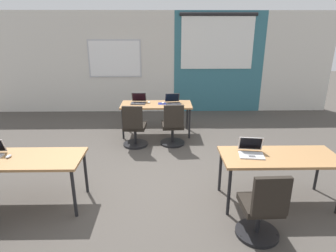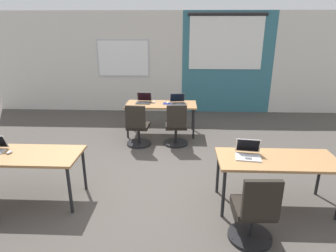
# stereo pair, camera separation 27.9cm
# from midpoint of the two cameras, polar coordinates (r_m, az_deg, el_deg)

# --- Properties ---
(ground_plane) EXTENTS (24.00, 24.00, 0.00)m
(ground_plane) POSITION_cam_midpoint_polar(r_m,az_deg,el_deg) (4.81, -4.45, -10.81)
(ground_plane) COLOR #47423D
(back_wall_assembly) EXTENTS (10.00, 0.27, 2.80)m
(back_wall_assembly) POSITION_cam_midpoint_polar(r_m,az_deg,el_deg) (8.41, -2.85, 12.42)
(back_wall_assembly) COLOR silver
(back_wall_assembly) RESTS_ON ground
(desk_near_left) EXTENTS (1.60, 0.70, 0.72)m
(desk_near_left) POSITION_cam_midpoint_polar(r_m,az_deg,el_deg) (4.45, -28.39, -6.26)
(desk_near_left) COLOR #A37547
(desk_near_left) RESTS_ON ground
(desk_near_right) EXTENTS (1.60, 0.70, 0.72)m
(desk_near_right) POSITION_cam_midpoint_polar(r_m,az_deg,el_deg) (4.22, 19.42, -6.32)
(desk_near_right) COLOR #A37547
(desk_near_right) RESTS_ON ground
(desk_far_center) EXTENTS (1.60, 0.70, 0.72)m
(desk_far_center) POSITION_cam_midpoint_polar(r_m,az_deg,el_deg) (6.60, -3.54, 3.87)
(desk_far_center) COLOR #A37547
(desk_far_center) RESTS_ON ground
(laptop_far_right) EXTENTS (0.37, 0.36, 0.22)m
(laptop_far_right) POSITION_cam_midpoint_polar(r_m,az_deg,el_deg) (6.59, -0.23, 4.85)
(laptop_far_right) COLOR #333338
(laptop_far_right) RESTS_ON desk_far_center
(mousepad_far_right) EXTENTS (0.22, 0.19, 0.00)m
(mousepad_far_right) POSITION_cam_midpoint_polar(r_m,az_deg,el_deg) (6.60, -2.21, 4.45)
(mousepad_far_right) COLOR navy
(mousepad_far_right) RESTS_ON desk_far_center
(mouse_far_right) EXTENTS (0.06, 0.10, 0.03)m
(mouse_far_right) POSITION_cam_midpoint_polar(r_m,az_deg,el_deg) (6.59, -2.21, 4.61)
(mouse_far_right) COLOR silver
(mouse_far_right) RESTS_ON mousepad_far_right
(chair_far_right) EXTENTS (0.52, 0.55, 0.92)m
(chair_far_right) POSITION_cam_midpoint_polar(r_m,az_deg,el_deg) (6.01, -0.36, -0.46)
(chair_far_right) COLOR black
(chair_far_right) RESTS_ON ground
(mouse_near_left_end) EXTENTS (0.07, 0.11, 0.03)m
(mouse_near_left_end) POSITION_cam_midpoint_polar(r_m,az_deg,el_deg) (4.52, -30.58, -5.22)
(mouse_near_left_end) COLOR #B2B2B7
(mouse_near_left_end) RESTS_ON desk_near_left
(laptop_near_right_inner) EXTENTS (0.37, 0.35, 0.23)m
(laptop_near_right_inner) POSITION_cam_midpoint_polar(r_m,az_deg,el_deg) (4.10, 14.26, -4.87)
(laptop_near_right_inner) COLOR silver
(laptop_near_right_inner) RESTS_ON desk_near_right
(chair_near_right_inner) EXTENTS (0.52, 0.55, 0.92)m
(chair_near_right_inner) POSITION_cam_midpoint_polar(r_m,az_deg,el_deg) (3.58, 15.92, -15.99)
(chair_near_right_inner) COLOR black
(chair_near_right_inner) RESTS_ON ground
(laptop_far_left) EXTENTS (0.34, 0.32, 0.23)m
(laptop_far_left) POSITION_cam_midpoint_polar(r_m,az_deg,el_deg) (6.68, -7.05, 4.92)
(laptop_far_left) COLOR #333338
(laptop_far_left) RESTS_ON desk_far_center
(mouse_far_left) EXTENTS (0.06, 0.10, 0.03)m
(mouse_far_left) POSITION_cam_midpoint_polar(r_m,az_deg,el_deg) (6.67, -4.99, 4.69)
(mouse_far_left) COLOR silver
(mouse_far_left) RESTS_ON desk_far_center
(chair_far_left) EXTENTS (0.52, 0.55, 0.92)m
(chair_far_left) POSITION_cam_midpoint_polar(r_m,az_deg,el_deg) (6.00, -7.98, -0.70)
(chair_far_left) COLOR black
(chair_far_left) RESTS_ON ground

